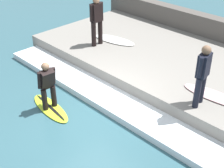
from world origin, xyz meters
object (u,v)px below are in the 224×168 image
Objects in this scene: surfboard_riding at (50,108)px; surfer_waiting_near at (203,73)px; surfer_riding at (47,83)px; surfer_waiting_far at (97,19)px; surfboard_waiting_near at (214,96)px; surfboard_waiting_far at (115,40)px.

surfer_waiting_near reaches higher than surfboard_riding.
surfer_riding is 0.81× the size of surfer_waiting_far.
surfer_waiting_near reaches higher than surfer_riding.
surfer_waiting_near reaches higher than surfboard_waiting_near.
surfer_waiting_far is (3.04, 1.41, 0.65)m from surfer_riding.
surfboard_waiting_near is at bearing -99.72° from surfboard_waiting_far.
surfboard_waiting_far is at bearing 18.06° from surfboard_riding.
surfer_waiting_near is 0.90× the size of surfboard_waiting_near.
surfboard_riding is 4.38m from surfboard_waiting_near.
surfboard_waiting_far is (3.71, 1.21, -0.27)m from surfer_riding.
surfer_waiting_far is (0.69, 4.46, 0.05)m from surfer_waiting_near.
surfboard_waiting_far is at bearing 80.28° from surfboard_waiting_near.
surfer_riding is at bearing -161.94° from surfboard_waiting_far.
surfer_waiting_far reaches higher than surfboard_waiting_far.
surfer_waiting_far reaches higher than surfboard_waiting_near.
surfer_waiting_near is 4.51m from surfer_waiting_far.
surfer_waiting_far reaches higher than surfboard_riding.
surfer_riding is (0.00, -0.00, 0.78)m from surfboard_riding.
surfer_waiting_near is (2.35, -3.06, 0.60)m from surfer_riding.
surfboard_waiting_far reaches higher than surfboard_riding.
surfboard_riding is 3.94m from surfboard_waiting_far.
surfboard_riding is 1.05× the size of surfer_waiting_near.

